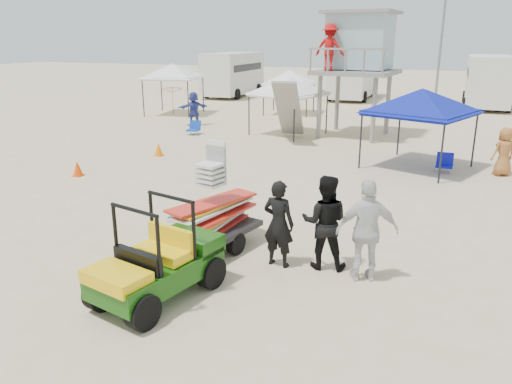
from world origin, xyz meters
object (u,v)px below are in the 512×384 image
(lifeguard_tower, at_px, (356,46))
(canopy_blue, at_px, (422,93))
(surf_trailer, at_px, (215,211))
(utility_cart, at_px, (154,256))
(man_left, at_px, (279,224))

(lifeguard_tower, height_order, canopy_blue, lifeguard_tower)
(surf_trailer, bearing_deg, utility_cart, -90.14)
(lifeguard_tower, bearing_deg, man_left, -84.56)
(surf_trailer, bearing_deg, lifeguard_tower, 89.41)
(lifeguard_tower, bearing_deg, canopy_blue, -57.84)
(surf_trailer, height_order, lifeguard_tower, lifeguard_tower)
(surf_trailer, height_order, man_left, surf_trailer)
(surf_trailer, distance_m, lifeguard_tower, 14.42)
(man_left, bearing_deg, surf_trailer, -4.37)
(utility_cart, xyz_separation_m, lifeguard_tower, (0.15, 16.40, 3.18))
(man_left, height_order, lifeguard_tower, lifeguard_tower)
(surf_trailer, relative_size, man_left, 1.35)
(utility_cart, relative_size, canopy_blue, 0.64)
(utility_cart, relative_size, lifeguard_tower, 0.46)
(utility_cart, bearing_deg, lifeguard_tower, 89.47)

